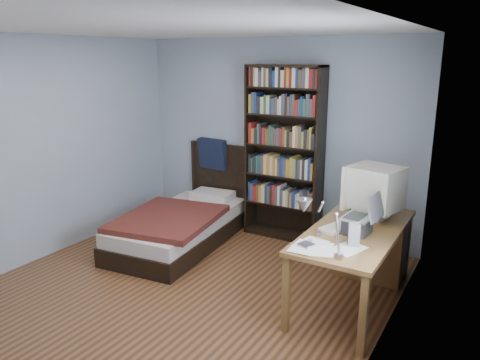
{
  "coord_description": "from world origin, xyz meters",
  "views": [
    {
      "loc": [
        2.64,
        -3.25,
        2.27
      ],
      "look_at": [
        0.16,
        0.94,
        0.97
      ],
      "focal_mm": 35.0,
      "sensor_mm": 36.0,
      "label": 1
    }
  ],
  "objects": [
    {
      "name": "room",
      "position": [
        0.03,
        -0.0,
        1.25
      ],
      "size": [
        4.2,
        4.24,
        2.5
      ],
      "color": "#4A2B15",
      "rests_on": "ground"
    },
    {
      "name": "bed",
      "position": [
        -0.77,
        1.13,
        0.26
      ],
      "size": [
        1.25,
        2.11,
        1.16
      ],
      "color": "black",
      "rests_on": "floor"
    },
    {
      "name": "external_drive",
      "position": [
        1.27,
        0.14,
        0.74
      ],
      "size": [
        0.14,
        0.14,
        0.02
      ],
      "primitive_type": "cube",
      "rotation": [
        0.0,
        0.0,
        -0.3
      ],
      "color": "gray",
      "rests_on": "desk"
    },
    {
      "name": "mouse",
      "position": [
        1.51,
        1.03,
        0.75
      ],
      "size": [
        0.07,
        0.12,
        0.04
      ],
      "primitive_type": "ellipsoid",
      "color": "silver",
      "rests_on": "desk"
    },
    {
      "name": "desk",
      "position": [
        1.5,
        1.22,
        0.42
      ],
      "size": [
        0.75,
        1.66,
        0.73
      ],
      "color": "brown",
      "rests_on": "floor"
    },
    {
      "name": "desk_lamp",
      "position": [
        1.47,
        -0.31,
        1.2
      ],
      "size": [
        0.22,
        0.5,
        0.59
      ],
      "color": "#99999E",
      "rests_on": "desk"
    },
    {
      "name": "crt_monitor",
      "position": [
        1.55,
        1.16,
        1.02
      ],
      "size": [
        0.55,
        0.51,
        0.52
      ],
      "color": "beige",
      "rests_on": "desk"
    },
    {
      "name": "soda_can",
      "position": [
        1.38,
        1.02,
        0.79
      ],
      "size": [
        0.06,
        0.06,
        0.11
      ],
      "primitive_type": "cylinder",
      "color": "#073615",
      "rests_on": "desk"
    },
    {
      "name": "keyboard",
      "position": [
        1.37,
        0.69,
        0.74
      ],
      "size": [
        0.29,
        0.44,
        0.04
      ],
      "primitive_type": "cube",
      "rotation": [
        0.0,
        0.07,
        -0.33
      ],
      "color": "beige",
      "rests_on": "desk"
    },
    {
      "name": "phone_silver",
      "position": [
        1.26,
        0.46,
        0.74
      ],
      "size": [
        0.08,
        0.1,
        0.02
      ],
      "primitive_type": "cube",
      "rotation": [
        0.0,
        0.0,
        0.36
      ],
      "color": "#B6B6BB",
      "rests_on": "desk"
    },
    {
      "name": "laptop",
      "position": [
        1.56,
        0.66,
        0.84
      ],
      "size": [
        0.33,
        0.33,
        0.38
      ],
      "color": "#2D2D30",
      "rests_on": "desk"
    },
    {
      "name": "bookshelf",
      "position": [
        0.21,
        1.94,
        1.09
      ],
      "size": [
        0.98,
        0.3,
        2.17
      ],
      "color": "black",
      "rests_on": "floor"
    },
    {
      "name": "phone_grey",
      "position": [
        1.26,
        0.24,
        0.74
      ],
      "size": [
        0.05,
        0.09,
        0.02
      ],
      "primitive_type": "cube",
      "rotation": [
        0.0,
        0.0,
        0.14
      ],
      "color": "gray",
      "rests_on": "desk"
    },
    {
      "name": "speaker",
      "position": [
        1.6,
        0.37,
        0.82
      ],
      "size": [
        0.12,
        0.12,
        0.19
      ],
      "primitive_type": "cube",
      "rotation": [
        0.0,
        0.0,
        0.31
      ],
      "color": "gray",
      "rests_on": "desk"
    }
  ]
}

